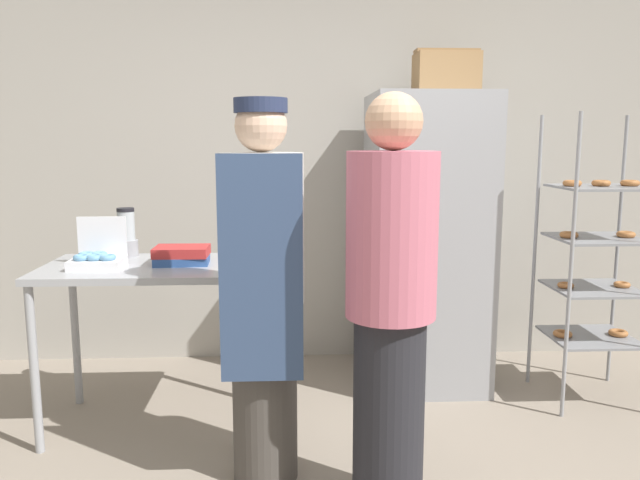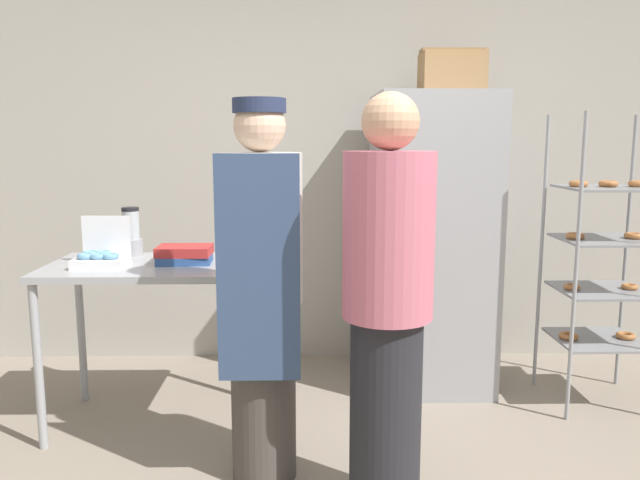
{
  "view_description": "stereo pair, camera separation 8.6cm",
  "coord_description": "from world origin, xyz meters",
  "views": [
    {
      "loc": [
        -0.23,
        -2.16,
        1.54
      ],
      "look_at": [
        -0.09,
        0.76,
        1.07
      ],
      "focal_mm": 35.0,
      "sensor_mm": 36.0,
      "label": 1
    },
    {
      "loc": [
        -0.14,
        -2.16,
        1.54
      ],
      "look_at": [
        -0.09,
        0.76,
        1.07
      ],
      "focal_mm": 35.0,
      "sensor_mm": 36.0,
      "label": 2
    }
  ],
  "objects": [
    {
      "name": "back_wall",
      "position": [
        0.0,
        2.24,
        1.44
      ],
      "size": [
        6.4,
        0.12,
        2.88
      ],
      "primitive_type": "cube",
      "color": "#ADA89E",
      "rests_on": "ground_plane"
    },
    {
      "name": "refrigerator",
      "position": [
        0.63,
        1.69,
        0.91
      ],
      "size": [
        0.71,
        0.78,
        1.82
      ],
      "color": "#9EA0A5",
      "rests_on": "ground_plane"
    },
    {
      "name": "baking_rack",
      "position": [
        1.56,
        1.35,
        0.84
      ],
      "size": [
        0.55,
        0.53,
        1.69
      ],
      "color": "#93969B",
      "rests_on": "ground_plane"
    },
    {
      "name": "prep_counter",
      "position": [
        -0.99,
        1.12,
        0.78
      ],
      "size": [
        1.07,
        0.67,
        0.89
      ],
      "color": "#9EA0A5",
      "rests_on": "ground_plane"
    },
    {
      "name": "donut_box",
      "position": [
        -1.23,
        1.04,
        0.94
      ],
      "size": [
        0.26,
        0.21,
        0.25
      ],
      "color": "white",
      "rests_on": "prep_counter"
    },
    {
      "name": "blender_pitcher",
      "position": [
        -1.15,
        1.36,
        1.01
      ],
      "size": [
        0.12,
        0.12,
        0.28
      ],
      "color": "#99999E",
      "rests_on": "prep_counter"
    },
    {
      "name": "binder_stack",
      "position": [
        -0.81,
        1.13,
        0.94
      ],
      "size": [
        0.29,
        0.22,
        0.09
      ],
      "color": "#2D5193",
      "rests_on": "prep_counter"
    },
    {
      "name": "cardboard_storage_box",
      "position": [
        0.74,
        1.78,
        1.96
      ],
      "size": [
        0.39,
        0.26,
        0.27
      ],
      "color": "#A87F51",
      "rests_on": "refrigerator"
    },
    {
      "name": "person_baker",
      "position": [
        -0.35,
        0.54,
        0.89
      ],
      "size": [
        0.36,
        0.38,
        1.72
      ],
      "color": "#47423D",
      "rests_on": "ground_plane"
    },
    {
      "name": "person_customer",
      "position": [
        0.17,
        0.27,
        0.88
      ],
      "size": [
        0.37,
        0.37,
        1.73
      ],
      "color": "#232328",
      "rests_on": "ground_plane"
    }
  ]
}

